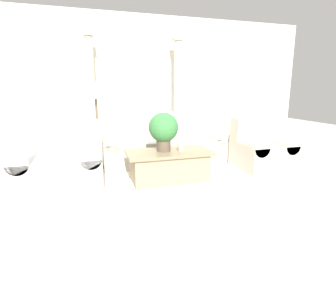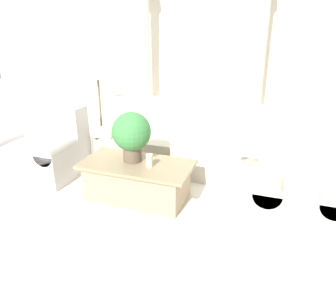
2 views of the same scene
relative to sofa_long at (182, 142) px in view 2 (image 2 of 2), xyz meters
The scene contains 11 objects.
ground_plane 0.73m from the sofa_long, 121.27° to the right, with size 16.00×16.00×0.00m, color silver.
wall_back 2.51m from the sofa_long, 98.70° to the left, with size 10.00×0.06×3.20m.
sofa_long is the anchor object (origin of this frame).
loveseat 1.97m from the sofa_long, 155.29° to the right, with size 1.16×0.84×0.91m.
coffee_table 1.10m from the sofa_long, 101.55° to the right, with size 1.28×0.65×0.45m.
potted_plant 1.15m from the sofa_long, 105.82° to the right, with size 0.45×0.45×0.58m.
pillar_candle 1.12m from the sofa_long, 92.25° to the right, with size 0.08×0.08×0.15m.
floor_lamp 1.53m from the sofa_long, behind, with size 0.35×0.35×1.49m.
column_left 2.34m from the sofa_long, 126.78° to the left, with size 0.25×0.25×2.59m.
column_right 2.13m from the sofa_long, 63.83° to the left, with size 0.25×0.25×2.59m.
armchair 1.78m from the sofa_long, 29.98° to the right, with size 0.87×0.81×0.87m.
Camera 2 is at (1.59, -3.65, 2.00)m, focal length 35.00 mm.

